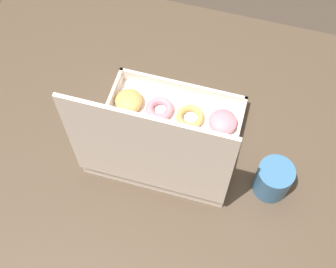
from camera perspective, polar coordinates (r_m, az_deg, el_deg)
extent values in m
plane|color=#42382D|center=(1.82, -1.25, -11.55)|extent=(8.00, 8.00, 0.00)
cube|color=#4C3D2D|center=(1.14, -1.96, -0.58)|extent=(1.08, 0.87, 0.03)
cylinder|color=#4C3D2D|center=(1.67, 18.75, 0.68)|extent=(0.06, 0.06, 0.72)
cylinder|color=#4C3D2D|center=(1.78, -13.38, 8.14)|extent=(0.06, 0.06, 0.72)
cube|color=white|center=(1.12, 0.00, -0.38)|extent=(0.33, 0.28, 0.01)
cube|color=silver|center=(1.17, 1.78, 5.69)|extent=(0.33, 0.01, 0.04)
cube|color=silver|center=(1.05, -1.99, -6.05)|extent=(0.33, 0.01, 0.04)
cube|color=silver|center=(1.09, 8.05, -1.82)|extent=(0.01, 0.28, 0.04)
cube|color=silver|center=(1.13, -7.76, 2.04)|extent=(0.01, 0.28, 0.04)
cube|color=silver|center=(0.90, -2.45, -2.52)|extent=(0.33, 0.01, 0.29)
ellipsoid|color=pink|center=(1.12, 6.70, 1.50)|extent=(0.07, 0.07, 0.04)
torus|color=tan|center=(1.14, 2.70, 2.08)|extent=(0.07, 0.07, 0.02)
torus|color=pink|center=(1.15, -0.86, 3.02)|extent=(0.07, 0.07, 0.02)
ellipsoid|color=tan|center=(1.15, -4.77, 4.04)|extent=(0.07, 0.07, 0.03)
ellipsoid|color=#B77A38|center=(1.07, 5.21, -4.50)|extent=(0.07, 0.07, 0.03)
torus|color=#9E6633|center=(1.08, 1.02, -3.52)|extent=(0.07, 0.07, 0.02)
torus|color=black|center=(1.09, -3.06, -2.60)|extent=(0.07, 0.07, 0.02)
ellipsoid|color=#9E6633|center=(1.10, -6.76, -1.47)|extent=(0.07, 0.07, 0.03)
cylinder|color=teal|center=(1.05, 12.69, -5.42)|extent=(0.08, 0.08, 0.09)
cylinder|color=black|center=(1.02, 13.13, -4.52)|extent=(0.07, 0.07, 0.01)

